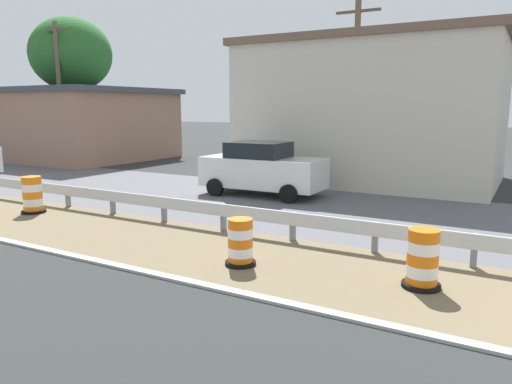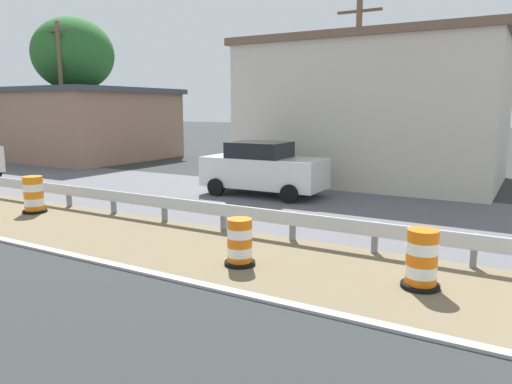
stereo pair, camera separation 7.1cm
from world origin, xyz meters
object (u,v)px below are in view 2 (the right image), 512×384
object	(u,v)px
car_trailing_near_lane	(263,169)
traffic_barrel_mid	(34,196)
traffic_barrel_close	(240,244)
traffic_barrel_nearest	(421,262)
utility_pole_near	(357,90)
utility_pole_mid	(61,90)

from	to	relation	value
car_trailing_near_lane	traffic_barrel_mid	bearing A→B (deg)	-128.41
traffic_barrel_close	traffic_barrel_nearest	bearing A→B (deg)	-80.96
traffic_barrel_nearest	utility_pole_near	size ratio (longest dim) A/B	0.14
traffic_barrel_close	utility_pole_mid	bearing A→B (deg)	60.14
traffic_barrel_nearest	utility_pole_mid	xyz separation A→B (m)	(10.40, 22.53, 3.66)
traffic_barrel_nearest	utility_pole_mid	world-z (taller)	utility_pole_mid
traffic_barrel_nearest	car_trailing_near_lane	xyz separation A→B (m)	(6.67, 7.00, 0.49)
traffic_barrel_mid	utility_pole_near	bearing A→B (deg)	-33.14
car_trailing_near_lane	traffic_barrel_close	bearing A→B (deg)	-65.63
car_trailing_near_lane	traffic_barrel_nearest	bearing A→B (deg)	-45.35
traffic_barrel_mid	utility_pole_mid	xyz separation A→B (m)	(9.87, 10.96, 3.64)
traffic_barrel_close	utility_pole_near	distance (m)	11.84
car_trailing_near_lane	utility_pole_mid	distance (m)	16.29
traffic_barrel_close	utility_pole_mid	xyz separation A→B (m)	(10.95, 19.07, 3.71)
utility_pole_near	utility_pole_mid	world-z (taller)	utility_pole_mid
traffic_barrel_close	traffic_barrel_mid	world-z (taller)	traffic_barrel_mid
traffic_barrel_mid	utility_pole_mid	distance (m)	15.19
traffic_barrel_nearest	traffic_barrel_close	world-z (taller)	traffic_barrel_nearest
utility_pole_near	utility_pole_mid	distance (m)	17.60
utility_pole_mid	utility_pole_near	bearing A→B (deg)	-89.06
traffic_barrel_nearest	car_trailing_near_lane	size ratio (longest dim) A/B	0.24
traffic_barrel_close	utility_pole_near	xyz separation A→B (m)	(11.24, 1.48, 3.42)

